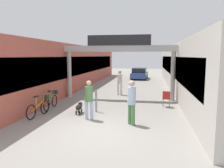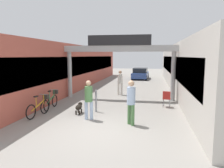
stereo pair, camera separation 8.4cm
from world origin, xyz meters
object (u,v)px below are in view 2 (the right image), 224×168
at_px(dog_on_leash, 79,107).
at_px(parked_car_blue, 140,74).
at_px(pedestrian_with_dog, 89,97).
at_px(bicycle_orange_nearest, 40,107).
at_px(cafe_chair_red_nearer, 167,98).
at_px(bicycle_green_second, 52,100).
at_px(pedestrian_companion, 131,99).
at_px(bollard_post_metal, 96,101).
at_px(pedestrian_carrying_crate, 120,81).

distance_m(dog_on_leash, parked_car_blue, 16.62).
bearing_deg(pedestrian_with_dog, parked_car_blue, 85.57).
xyz_separation_m(bicycle_orange_nearest, cafe_chair_red_nearer, (5.90, 2.79, 0.10)).
distance_m(bicycle_orange_nearest, parked_car_blue, 17.61).
height_order(dog_on_leash, parked_car_blue, parked_car_blue).
xyz_separation_m(bicycle_green_second, parked_car_blue, (3.85, 15.75, 0.21)).
height_order(dog_on_leash, cafe_chair_red_nearer, cafe_chair_red_nearer).
bearing_deg(bicycle_orange_nearest, cafe_chair_red_nearer, 25.29).
bearing_deg(dog_on_leash, pedestrian_with_dog, -49.41).
bearing_deg(bicycle_orange_nearest, pedestrian_with_dog, -3.45).
bearing_deg(pedestrian_companion, pedestrian_with_dog, 167.41).
bearing_deg(bicycle_orange_nearest, bollard_post_metal, 26.27).
bearing_deg(dog_on_leash, bollard_post_metal, 31.78).
distance_m(bollard_post_metal, cafe_chair_red_nearer, 3.85).
distance_m(bicycle_green_second, bollard_post_metal, 2.52).
bearing_deg(pedestrian_with_dog, bicycle_orange_nearest, 176.55).
height_order(pedestrian_carrying_crate, cafe_chair_red_nearer, pedestrian_carrying_crate).
relative_size(dog_on_leash, bollard_post_metal, 0.64).
height_order(bicycle_orange_nearest, bicycle_green_second, same).
relative_size(pedestrian_carrying_crate, cafe_chair_red_nearer, 1.96).
relative_size(bicycle_orange_nearest, bollard_post_metal, 1.50).
height_order(pedestrian_carrying_crate, dog_on_leash, pedestrian_carrying_crate).
relative_size(pedestrian_companion, parked_car_blue, 0.44).
xyz_separation_m(pedestrian_with_dog, parked_car_blue, (1.34, 17.35, -0.34)).
relative_size(pedestrian_carrying_crate, dog_on_leash, 2.45).
relative_size(pedestrian_with_dog, pedestrian_carrying_crate, 0.99).
distance_m(pedestrian_with_dog, pedestrian_carrying_crate, 6.26).
relative_size(bicycle_green_second, bollard_post_metal, 1.51).
bearing_deg(cafe_chair_red_nearer, parked_car_blue, 98.46).
bearing_deg(parked_car_blue, dog_on_leash, -97.23).
bearing_deg(bollard_post_metal, parked_car_blue, 85.16).
bearing_deg(pedestrian_carrying_crate, pedestrian_companion, -78.12).
bearing_deg(pedestrian_with_dog, bollard_post_metal, 90.57).
relative_size(bicycle_green_second, cafe_chair_red_nearer, 1.90).
bearing_deg(dog_on_leash, pedestrian_carrying_crate, 77.12).
xyz_separation_m(cafe_chair_red_nearer, parked_car_blue, (-2.15, 14.42, 0.10)).
distance_m(pedestrian_companion, bollard_post_metal, 2.62).
relative_size(dog_on_leash, bicycle_green_second, 0.42).
xyz_separation_m(pedestrian_with_dog, bicycle_green_second, (-2.51, 1.60, -0.55)).
bearing_deg(dog_on_leash, cafe_chair_red_nearer, 25.92).
bearing_deg(pedestrian_carrying_crate, parked_car_blue, 85.56).
distance_m(pedestrian_with_dog, bicycle_orange_nearest, 2.47).
bearing_deg(cafe_chair_red_nearer, pedestrian_companion, -115.61).
bearing_deg(bollard_post_metal, bicycle_green_second, 173.64).
height_order(pedestrian_with_dog, pedestrian_carrying_crate, pedestrian_carrying_crate).
height_order(bollard_post_metal, parked_car_blue, parked_car_blue).
distance_m(pedestrian_carrying_crate, dog_on_leash, 5.55).
height_order(pedestrian_companion, bollard_post_metal, pedestrian_companion).
bearing_deg(bicycle_green_second, pedestrian_carrying_crate, 57.19).
distance_m(dog_on_leash, bicycle_orange_nearest, 1.82).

